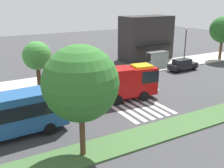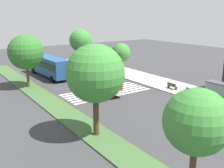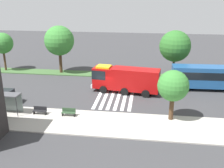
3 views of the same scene
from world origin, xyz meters
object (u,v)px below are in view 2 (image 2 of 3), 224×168
(bench_west_of_shelter, at_px, (172,86))
(median_tree_west, at_px, (95,74))
(fire_truck, at_px, (100,77))
(sidewalk_tree_west, at_px, (121,53))
(sidewalk_tree_far_west, at_px, (80,41))
(parked_car_west, at_px, (85,64))
(median_tree_far_west, at_px, (26,52))
(bench_near_shelter, at_px, (191,91))
(transit_bus, at_px, (48,65))
(bus_stop_shelter, at_px, (219,89))
(median_tree_center, at_px, (197,122))
(parked_car_mid, at_px, (222,107))

(bench_west_of_shelter, bearing_deg, median_tree_west, -69.27)
(fire_truck, relative_size, sidewalk_tree_west, 1.73)
(bench_west_of_shelter, relative_size, sidewalk_tree_far_west, 0.21)
(parked_car_west, height_order, median_tree_west, median_tree_west)
(sidewalk_tree_far_west, height_order, median_tree_far_west, median_tree_far_west)
(bench_near_shelter, relative_size, sidewalk_tree_west, 0.28)
(bench_west_of_shelter, bearing_deg, sidewalk_tree_far_west, -178.52)
(parked_car_west, bearing_deg, transit_bus, -76.03)
(bus_stop_shelter, bearing_deg, transit_bus, -155.60)
(median_tree_far_west, bearing_deg, sidewalk_tree_far_west, 129.88)
(sidewalk_tree_west, relative_size, median_tree_center, 0.84)
(median_tree_west, bearing_deg, median_tree_far_west, 180.00)
(median_tree_center, bearing_deg, bench_near_shelter, 128.44)
(sidewalk_tree_far_west, height_order, median_tree_west, median_tree_west)
(bus_stop_shelter, bearing_deg, parked_car_west, -174.15)
(bench_near_shelter, relative_size, median_tree_center, 0.23)
(bench_near_shelter, xyz_separation_m, bench_west_of_shelter, (-3.50, 0.00, 0.00))
(parked_car_west, distance_m, bench_near_shelter, 24.82)
(sidewalk_tree_far_west, relative_size, median_tree_west, 0.90)
(transit_bus, bearing_deg, bus_stop_shelter, -157.80)
(fire_truck, distance_m, sidewalk_tree_west, 10.48)
(parked_car_mid, bearing_deg, median_tree_west, -104.20)
(parked_car_west, distance_m, median_tree_center, 40.91)
(bench_west_of_shelter, height_order, sidewalk_tree_far_west, sidewalk_tree_far_west)
(median_tree_center, bearing_deg, fire_truck, 160.29)
(bench_near_shelter, distance_m, median_tree_west, 18.06)
(bus_stop_shelter, height_order, bench_near_shelter, bus_stop_shelter)
(parked_car_mid, bearing_deg, fire_truck, -159.21)
(fire_truck, xyz_separation_m, sidewalk_tree_far_west, (-21.28, 8.25, 3.00))
(fire_truck, bearing_deg, parked_car_west, 166.82)
(sidewalk_tree_far_west, distance_m, median_tree_center, 46.81)
(median_tree_west, bearing_deg, sidewalk_tree_west, 138.04)
(bench_near_shelter, xyz_separation_m, sidewalk_tree_far_west, (-30.35, -0.69, 4.50))
(parked_car_mid, height_order, median_tree_far_west, median_tree_far_west)
(bench_near_shelter, bearing_deg, median_tree_far_west, -134.45)
(sidewalk_tree_west, height_order, median_tree_center, median_tree_center)
(bus_stop_shelter, relative_size, sidewalk_tree_far_west, 0.47)
(transit_bus, bearing_deg, median_tree_west, 165.76)
(parked_car_mid, distance_m, sidewalk_tree_far_west, 37.03)
(fire_truck, relative_size, transit_bus, 0.84)
(parked_car_west, height_order, bench_near_shelter, parked_car_west)
(fire_truck, bearing_deg, bus_stop_shelter, 42.50)
(median_tree_far_west, bearing_deg, fire_truck, 46.66)
(fire_truck, xyz_separation_m, median_tree_west, (12.02, -8.09, 3.73))
(parked_car_mid, distance_m, bus_stop_shelter, 3.90)
(bus_stop_shelter, xyz_separation_m, sidewalk_tree_west, (-19.22, -0.73, 2.22))
(sidewalk_tree_west, height_order, median_tree_west, median_tree_west)
(bench_west_of_shelter, bearing_deg, bench_near_shelter, 0.00)
(fire_truck, bearing_deg, sidewalk_tree_west, 134.73)
(parked_car_mid, height_order, bench_near_shelter, parked_car_mid)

